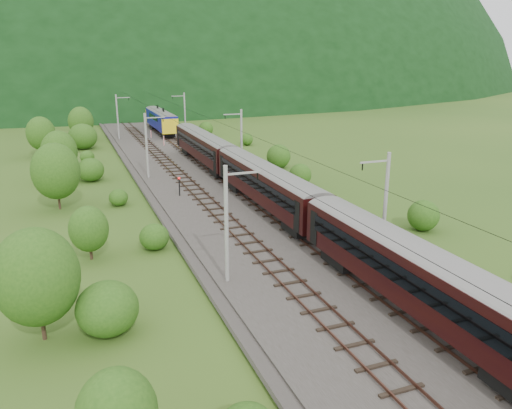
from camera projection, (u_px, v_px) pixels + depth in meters
name	position (u px, v px, depth m)	size (l,w,h in m)	color
ground	(309.00, 271.00, 36.14)	(600.00, 600.00, 0.00)	#2F5119
railbed	(259.00, 227.00, 45.03)	(14.00, 220.00, 0.30)	#38332D
track_left	(233.00, 227.00, 44.14)	(2.40, 220.00, 0.27)	#532F23
track_right	(283.00, 221.00, 45.79)	(2.40, 220.00, 0.27)	#532F23
catenary_left	(147.00, 144.00, 61.32)	(2.54, 192.28, 8.00)	gray
catenary_right	(241.00, 138.00, 65.55)	(2.54, 192.28, 8.00)	gray
overhead_wires	(259.00, 151.00, 43.03)	(4.83, 198.00, 0.03)	black
mountain_main	(89.00, 84.00, 268.43)	(504.00, 360.00, 244.00)	black
train	(266.00, 178.00, 48.62)	(2.98, 119.67, 5.19)	black
hazard_post_near	(151.00, 134.00, 92.24)	(0.15, 0.15, 1.40)	red
hazard_post_far	(164.00, 141.00, 84.40)	(0.18, 0.18, 1.65)	red
signal	(179.00, 185.00, 54.03)	(0.23, 0.23, 2.08)	black
vegetation_left	(76.00, 176.00, 52.49)	(12.50, 146.14, 6.77)	#255015
vegetation_right	(387.00, 208.00, 46.39)	(6.68, 106.62, 2.96)	#255015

